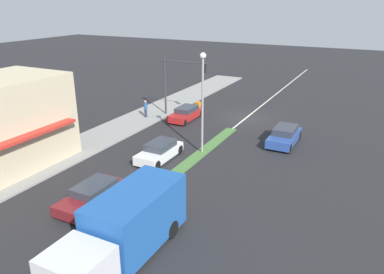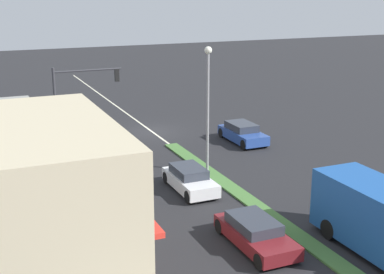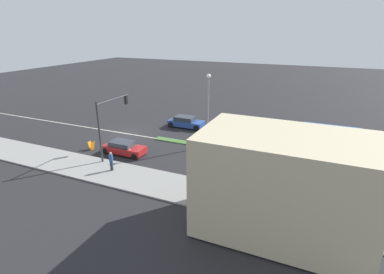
% 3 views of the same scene
% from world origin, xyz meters
% --- Properties ---
extents(ground_plane, '(160.00, 160.00, 0.00)m').
position_xyz_m(ground_plane, '(0.00, 18.00, 0.00)').
color(ground_plane, '#232326').
extents(sidewalk_right, '(4.00, 73.00, 0.12)m').
position_xyz_m(sidewalk_right, '(9.00, 18.50, 0.06)').
color(sidewalk_right, gray).
rests_on(sidewalk_right, ground).
extents(lane_marking_center, '(0.16, 60.00, 0.01)m').
position_xyz_m(lane_marking_center, '(0.00, 0.00, 0.00)').
color(lane_marking_center, beige).
rests_on(lane_marking_center, ground).
extents(building_corner_store, '(6.46, 9.56, 6.00)m').
position_xyz_m(building_corner_store, '(11.00, 18.93, 3.12)').
color(building_corner_store, '#C6B793').
rests_on(building_corner_store, sidewalk_right).
extents(traffic_signal_main, '(4.59, 0.34, 5.60)m').
position_xyz_m(traffic_signal_main, '(6.12, 2.74, 3.90)').
color(traffic_signal_main, '#333338').
rests_on(traffic_signal_main, sidewalk_right).
extents(street_lamp, '(0.44, 0.44, 7.37)m').
position_xyz_m(street_lamp, '(0.00, 10.08, 4.78)').
color(street_lamp, gray).
rests_on(street_lamp, median_strip).
extents(pedestrian, '(0.34, 0.34, 1.67)m').
position_xyz_m(pedestrian, '(8.66, 4.67, 1.00)').
color(pedestrian, '#282D42').
rests_on(pedestrian, sidewalk_right).
extents(warning_aframe_sign, '(0.45, 0.53, 0.84)m').
position_xyz_m(warning_aframe_sign, '(5.48, -0.34, 0.43)').
color(warning_aframe_sign, orange).
rests_on(warning_aframe_sign, ground).
extents(van_white, '(1.76, 4.07, 1.32)m').
position_xyz_m(van_white, '(2.20, 12.55, 0.64)').
color(van_white, silver).
rests_on(van_white, ground).
extents(coupe_blue, '(1.89, 4.35, 1.37)m').
position_xyz_m(coupe_blue, '(-5.00, 5.31, 0.66)').
color(coupe_blue, '#284793').
rests_on(coupe_blue, ground).
extents(sedan_maroon, '(1.88, 4.40, 1.23)m').
position_xyz_m(sedan_maroon, '(2.20, 19.62, 0.60)').
color(sedan_maroon, maroon).
rests_on(sedan_maroon, ground).
extents(hatchback_red, '(1.77, 4.17, 1.24)m').
position_xyz_m(hatchback_red, '(5.00, 3.29, 0.60)').
color(hatchback_red, '#AD1E1E').
rests_on(hatchback_red, ground).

